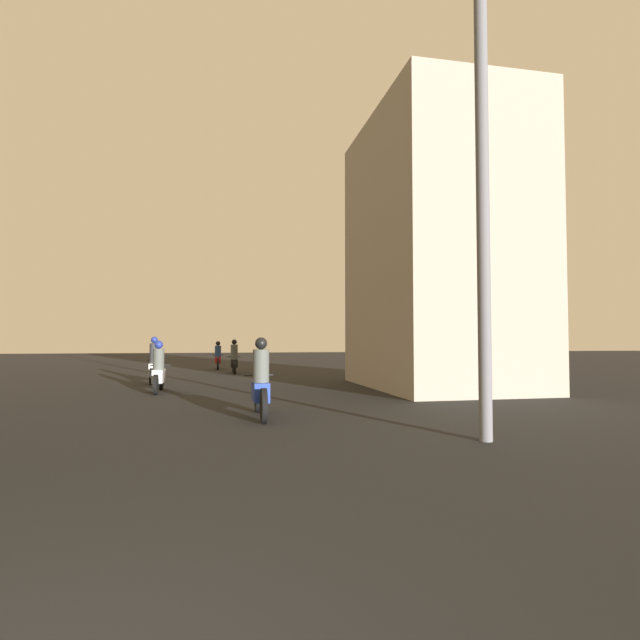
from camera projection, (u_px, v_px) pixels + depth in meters
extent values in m
cylinder|color=black|center=(258.00, 397.00, 10.61)|extent=(0.10, 0.64, 0.64)
cylinder|color=black|center=(264.00, 406.00, 9.19)|extent=(0.10, 0.64, 0.64)
cube|color=#1E389E|center=(260.00, 391.00, 9.91)|extent=(0.30, 0.87, 0.38)
cylinder|color=black|center=(259.00, 375.00, 10.38)|extent=(0.60, 0.04, 0.04)
cylinder|color=#4C514C|center=(261.00, 366.00, 9.84)|extent=(0.32, 0.32, 0.65)
sphere|color=black|center=(261.00, 343.00, 9.86)|extent=(0.24, 0.24, 0.24)
cylinder|color=black|center=(161.00, 381.00, 15.34)|extent=(0.10, 0.56, 0.56)
cylinder|color=black|center=(156.00, 385.00, 13.94)|extent=(0.10, 0.56, 0.56)
cube|color=#ADADB2|center=(159.00, 376.00, 14.65)|extent=(0.30, 0.85, 0.39)
cylinder|color=black|center=(161.00, 365.00, 15.12)|extent=(0.60, 0.04, 0.04)
cylinder|color=#4C514C|center=(159.00, 359.00, 14.59)|extent=(0.32, 0.32, 0.61)
sphere|color=navy|center=(159.00, 345.00, 14.61)|extent=(0.24, 0.24, 0.24)
cylinder|color=black|center=(157.00, 374.00, 18.48)|extent=(0.10, 0.57, 0.57)
cylinder|color=black|center=(152.00, 376.00, 17.07)|extent=(0.10, 0.57, 0.57)
cube|color=silver|center=(154.00, 369.00, 17.78)|extent=(0.30, 0.71, 0.42)
cylinder|color=black|center=(156.00, 360.00, 18.25)|extent=(0.60, 0.04, 0.04)
cylinder|color=#2D2D33|center=(154.00, 353.00, 17.73)|extent=(0.32, 0.32, 0.71)
sphere|color=navy|center=(154.00, 340.00, 17.75)|extent=(0.24, 0.24, 0.24)
cylinder|color=black|center=(234.00, 366.00, 23.78)|extent=(0.10, 0.56, 0.56)
cylinder|color=black|center=(235.00, 368.00, 22.31)|extent=(0.10, 0.56, 0.56)
cube|color=black|center=(234.00, 363.00, 23.05)|extent=(0.30, 0.94, 0.36)
cylinder|color=black|center=(234.00, 357.00, 23.54)|extent=(0.60, 0.04, 0.04)
cylinder|color=#4C514C|center=(234.00, 352.00, 22.98)|extent=(0.32, 0.32, 0.68)
sphere|color=black|center=(234.00, 342.00, 23.00)|extent=(0.24, 0.24, 0.24)
cylinder|color=black|center=(218.00, 363.00, 26.69)|extent=(0.10, 0.64, 0.64)
cylinder|color=black|center=(218.00, 364.00, 25.36)|extent=(0.10, 0.64, 0.64)
cube|color=red|center=(218.00, 360.00, 26.03)|extent=(0.30, 0.72, 0.32)
cylinder|color=black|center=(218.00, 355.00, 26.48)|extent=(0.60, 0.04, 0.04)
cylinder|color=navy|center=(218.00, 351.00, 25.98)|extent=(0.32, 0.32, 0.60)
sphere|color=black|center=(218.00, 343.00, 26.00)|extent=(0.24, 0.24, 0.24)
cube|color=gray|center=(436.00, 253.00, 16.34)|extent=(4.40, 6.82, 8.80)
cylinder|color=slate|center=(482.00, 169.00, 7.70)|extent=(0.20, 0.20, 8.34)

